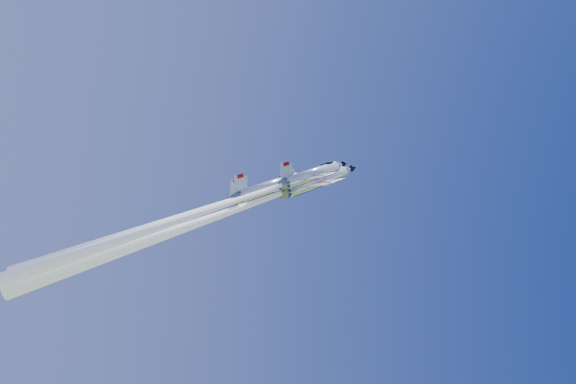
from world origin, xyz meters
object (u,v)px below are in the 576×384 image
jet_lead (230,211)px  jet_slot (197,212)px  jet_left (154,227)px  jet_right (199,213)px

jet_lead → jet_slot: (-5.74, -2.40, -1.18)m
jet_lead → jet_slot: jet_lead is taller
jet_lead → jet_left: (-9.24, 5.37, -2.20)m
jet_lead → jet_right: (-7.57, -8.14, -2.77)m
jet_slot → jet_lead: bearing=96.5°
jet_left → jet_right: bearing=-9.1°
jet_left → jet_slot: bearing=8.0°
jet_lead → jet_right: 11.45m
jet_lead → jet_right: bearing=-59.1°
jet_lead → jet_slot: size_ratio=1.26×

